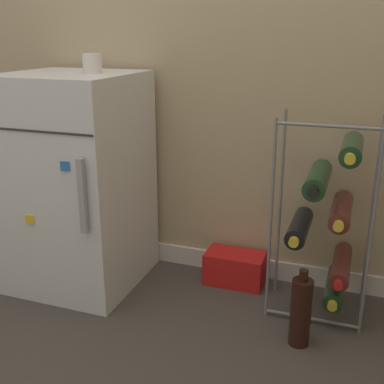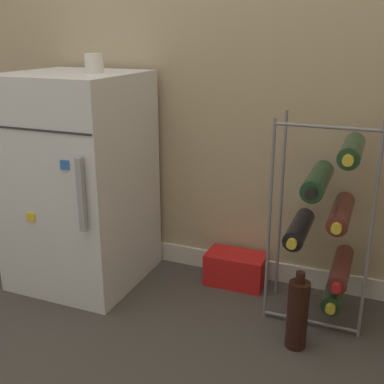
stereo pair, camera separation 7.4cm
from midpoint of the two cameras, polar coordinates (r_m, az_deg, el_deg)
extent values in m
plane|color=#423D38|center=(1.90, -4.16, -16.23)|extent=(14.00, 14.00, 0.00)
cube|color=silver|center=(2.32, 1.37, -8.03)|extent=(7.01, 0.01, 0.09)
cube|color=silver|center=(2.15, -14.40, 1.17)|extent=(0.52, 0.52, 0.92)
cube|color=#2D2D2D|center=(1.88, -19.50, 6.82)|extent=(0.51, 0.00, 0.01)
cube|color=#9E9EA3|center=(1.81, -14.01, -0.54)|extent=(0.02, 0.02, 0.29)
cube|color=yellow|center=(2.01, -19.70, -3.10)|extent=(0.04, 0.01, 0.04)
cube|color=blue|center=(1.83, -15.92, 2.94)|extent=(0.04, 0.01, 0.04)
cylinder|color=slate|center=(1.83, 8.17, -3.63)|extent=(0.01, 0.01, 0.79)
cylinder|color=slate|center=(1.80, 19.38, -4.91)|extent=(0.01, 0.01, 0.79)
cylinder|color=slate|center=(2.01, 9.38, -1.57)|extent=(0.01, 0.01, 0.79)
cylinder|color=slate|center=(1.99, 19.52, -2.70)|extent=(0.01, 0.01, 0.79)
cylinder|color=slate|center=(1.98, 12.88, -14.44)|extent=(0.36, 0.01, 0.01)
cylinder|color=slate|center=(1.70, 14.69, 7.57)|extent=(0.36, 0.01, 0.01)
cylinder|color=#19381E|center=(2.01, 15.61, -10.73)|extent=(0.07, 0.28, 0.07)
cylinder|color=gold|center=(1.88, 15.19, -12.90)|extent=(0.04, 0.02, 0.04)
cylinder|color=#56231E|center=(1.96, 16.24, -8.35)|extent=(0.07, 0.30, 0.07)
cylinder|color=red|center=(1.82, 15.85, -10.57)|extent=(0.03, 0.02, 0.03)
cylinder|color=black|center=(1.92, 11.56, -4.11)|extent=(0.08, 0.28, 0.08)
cylinder|color=gold|center=(1.78, 10.81, -5.87)|extent=(0.04, 0.02, 0.04)
cylinder|color=#56231E|center=(1.88, 16.21, -2.17)|extent=(0.08, 0.29, 0.08)
cylinder|color=gold|center=(1.73, 15.81, -3.92)|extent=(0.04, 0.02, 0.04)
cylinder|color=#19381E|center=(1.85, 13.62, 1.49)|extent=(0.08, 0.31, 0.08)
cylinder|color=black|center=(1.69, 12.95, -0.04)|extent=(0.04, 0.02, 0.04)
cylinder|color=#19381E|center=(1.81, 17.33, 4.92)|extent=(0.08, 0.29, 0.08)
cylinder|color=gold|center=(1.66, 17.01, 3.76)|extent=(0.04, 0.02, 0.04)
cube|color=red|center=(2.19, 4.13, -8.98)|extent=(0.26, 0.15, 0.14)
cylinder|color=silver|center=(2.00, -12.81, 14.62)|extent=(0.07, 0.07, 0.08)
cylinder|color=black|center=(1.80, 11.58, -13.82)|extent=(0.08, 0.08, 0.26)
cylinder|color=black|center=(1.73, 11.89, -9.65)|extent=(0.03, 0.03, 0.04)
camera|label=1|loc=(0.04, -91.08, -0.36)|focal=45.00mm
camera|label=2|loc=(0.04, 88.92, 0.36)|focal=45.00mm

